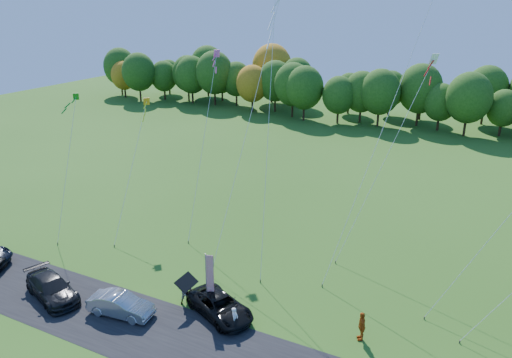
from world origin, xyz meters
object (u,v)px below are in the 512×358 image
at_px(person_east, 362,326).
at_px(silver_sedan, 121,305).
at_px(black_suv, 220,306).
at_px(feather_flag, 209,276).

bearing_deg(person_east, silver_sedan, -98.85).
distance_m(black_suv, silver_sedan, 6.35).
bearing_deg(feather_flag, black_suv, -17.05).
bearing_deg(feather_flag, person_east, 8.86).
height_order(person_east, feather_flag, feather_flag).
xyz_separation_m(silver_sedan, person_east, (14.36, 4.59, 0.21)).
height_order(black_suv, feather_flag, feather_flag).
xyz_separation_m(black_suv, feather_flag, (-0.93, 0.29, 1.78)).
bearing_deg(person_east, feather_flag, -107.71).
distance_m(silver_sedan, feather_flag, 5.95).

